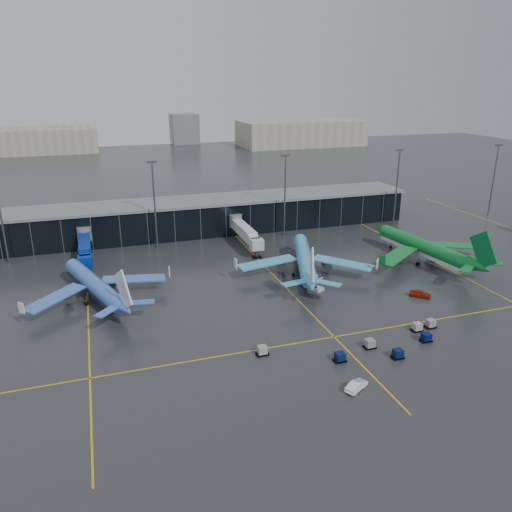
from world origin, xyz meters
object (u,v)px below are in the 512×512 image
object	(u,v)px
airliner_arkefly	(93,275)
baggage_carts	(379,342)
airliner_aer_lingus	(423,238)
mobile_airstair	(316,287)
service_van_white	(356,385)
airliner_klm_near	(305,250)
service_van_red	(420,294)

from	to	relation	value
airliner_arkefly	baggage_carts	bearing A→B (deg)	-56.22
airliner_aer_lingus	mobile_airstair	xyz separation A→B (m)	(-35.39, -8.86, -5.81)
airliner_aer_lingus	service_van_white	distance (m)	66.50
airliner_klm_near	airliner_arkefly	bearing A→B (deg)	-161.16
mobile_airstair	airliner_arkefly	bearing A→B (deg)	143.86
baggage_carts	mobile_airstair	world-z (taller)	mobile_airstair
airliner_arkefly	service_van_white	bearing A→B (deg)	-70.57
airliner_klm_near	mobile_airstair	distance (m)	11.99
airliner_aer_lingus	service_van_red	size ratio (longest dim) A/B	9.12
airliner_arkefly	airliner_klm_near	xyz separation A→B (m)	(51.09, -0.14, 0.35)
airliner_arkefly	mobile_airstair	bearing A→B (deg)	-30.91
service_van_red	airliner_arkefly	bearing A→B (deg)	115.48
airliner_klm_near	service_van_white	distance (m)	51.00
airliner_arkefly	service_van_red	xyz separation A→B (m)	(70.45, -21.77, -5.15)
mobile_airstair	baggage_carts	bearing A→B (deg)	-113.51
airliner_aer_lingus	service_van_white	size ratio (longest dim) A/B	9.27
mobile_airstair	service_van_red	world-z (taller)	mobile_airstair
airliner_arkefly	service_van_red	size ratio (longest dim) A/B	8.25
service_van_white	service_van_red	bearing A→B (deg)	-78.44
airliner_arkefly	service_van_white	world-z (taller)	airliner_arkefly
service_van_red	airliner_aer_lingus	bearing A→B (deg)	6.62
service_van_red	service_van_white	xyz separation A→B (m)	(-31.64, -27.56, -0.04)
service_van_white	airliner_arkefly	bearing A→B (deg)	8.70
airliner_aer_lingus	service_van_white	xyz separation A→B (m)	(-46.16, -47.52, -5.82)
airliner_klm_near	baggage_carts	world-z (taller)	airliner_klm_near
airliner_arkefly	service_van_white	distance (m)	62.98
airliner_arkefly	mobile_airstair	world-z (taller)	airliner_arkefly
service_van_red	service_van_white	world-z (taller)	service_van_red
airliner_arkefly	service_van_red	bearing A→B (deg)	-35.93
airliner_arkefly	baggage_carts	distance (m)	62.96
service_van_white	airliner_klm_near	bearing A→B (deg)	-43.50
airliner_aer_lingus	airliner_klm_near	bearing A→B (deg)	170.40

